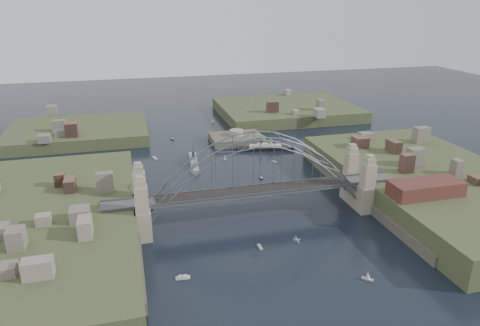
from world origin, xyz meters
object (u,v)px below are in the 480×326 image
Objects in this scene: bridge at (257,177)px; wharf_shed at (426,188)px; fort_island at (236,143)px; ocean_liner at (265,148)px; naval_cruiser_far at (143,133)px; naval_cruiser_near at (194,162)px.

bridge is 46.23m from wharf_shed.
wharf_shed is at bearing -69.15° from fort_island.
ocean_liner reaches higher than fort_island.
naval_cruiser_far is at bearing 143.53° from ocean_liner.
fort_island is at bearing 45.74° from naval_cruiser_near.
wharf_shed is at bearing -56.05° from naval_cruiser_far.
ocean_liner is at bearing 69.81° from bridge.
naval_cruiser_far is (-26.82, 91.21, -11.49)m from bridge.
naval_cruiser_far is 59.01m from ocean_liner.
fort_island is 0.91× the size of ocean_liner.
wharf_shed is 1.24× the size of naval_cruiser_far.
naval_cruiser_far is (-16.45, 44.16, -0.13)m from naval_cruiser_near.
naval_cruiser_near is at bearing -134.26° from fort_island.
bridge is at bearing 162.35° from wharf_shed.
ocean_liner reaches higher than naval_cruiser_far.
fort_island is (12.00, 70.00, -12.66)m from bridge.
bridge is 4.03× the size of naval_cruiser_near.
wharf_shed is 0.83× the size of ocean_liner.
ocean_liner is (-23.36, 70.13, -9.09)m from wharf_shed.
fort_island is 1.10× the size of wharf_shed.
wharf_shed is 127.15m from naval_cruiser_far.
wharf_shed is 0.96× the size of naval_cruiser_near.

